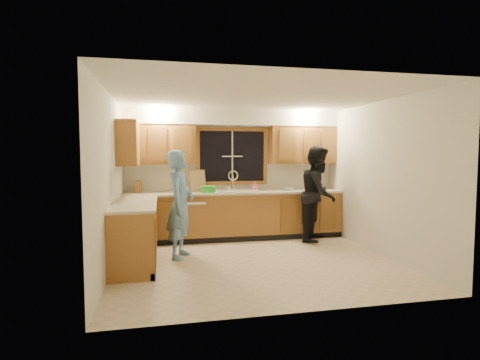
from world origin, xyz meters
name	(u,v)px	position (x,y,z in m)	size (l,w,h in m)	color
floor	(255,261)	(0.00, 0.00, 0.00)	(4.20, 4.20, 0.00)	beige
ceiling	(256,97)	(0.00, 0.00, 2.50)	(4.20, 4.20, 0.00)	white
wall_back	(232,174)	(0.00, 1.90, 1.25)	(4.20, 4.20, 0.00)	silver
wall_left	(110,182)	(-2.10, 0.00, 1.25)	(3.80, 3.80, 0.00)	silver
wall_right	(380,178)	(2.10, 0.00, 1.25)	(3.80, 3.80, 0.00)	silver
base_cabinets_back	(235,216)	(0.00, 1.60, 0.44)	(4.20, 0.60, 0.88)	#A56A30
base_cabinets_left	(135,234)	(-1.80, 0.35, 0.44)	(0.60, 1.90, 0.88)	#A56A30
countertop_back	(235,193)	(0.00, 1.58, 0.90)	(4.20, 0.63, 0.04)	beige
countertop_left	(135,203)	(-1.79, 0.35, 0.90)	(0.63, 1.90, 0.04)	beige
upper_cabinets_left	(159,144)	(-1.43, 1.73, 1.83)	(1.35, 0.33, 0.75)	#A56A30
upper_cabinets_right	(302,145)	(1.43, 1.73, 1.83)	(1.35, 0.33, 0.75)	#A56A30
upper_cabinets_return	(128,143)	(-1.94, 1.12, 1.83)	(0.33, 0.90, 0.75)	#A56A30
soffit	(234,118)	(0.00, 1.72, 2.35)	(4.20, 0.35, 0.30)	white
window_frame	(232,156)	(0.00, 1.89, 1.60)	(1.44, 0.03, 1.14)	black
sink	(235,194)	(0.00, 1.60, 0.86)	(0.86, 0.52, 0.57)	white
dishwasher	(191,219)	(-0.85, 1.59, 0.41)	(0.60, 0.56, 0.82)	silver
stove	(132,241)	(-1.80, -0.22, 0.45)	(0.58, 0.75, 0.90)	silver
man	(180,204)	(-1.11, 0.47, 0.85)	(0.62, 0.41, 1.71)	#6796C3
woman	(318,193)	(1.52, 1.13, 0.90)	(0.87, 0.68, 1.80)	black
knife_block	(138,187)	(-1.82, 1.75, 1.03)	(0.12, 0.10, 0.22)	brown
cutting_board	(198,180)	(-0.70, 1.82, 1.13)	(0.32, 0.02, 0.42)	tan
dish_crate	(208,189)	(-0.54, 1.52, 0.98)	(0.27, 0.25, 0.13)	green
soap_bottle	(255,186)	(0.41, 1.65, 1.01)	(0.08, 0.09, 0.18)	#E95898
bowl	(288,189)	(1.08, 1.65, 0.95)	(0.23, 0.23, 0.06)	silver
can_left	(227,190)	(-0.19, 1.43, 0.98)	(0.06, 0.06, 0.12)	beige
can_right	(229,189)	(-0.13, 1.51, 0.98)	(0.06, 0.06, 0.12)	beige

